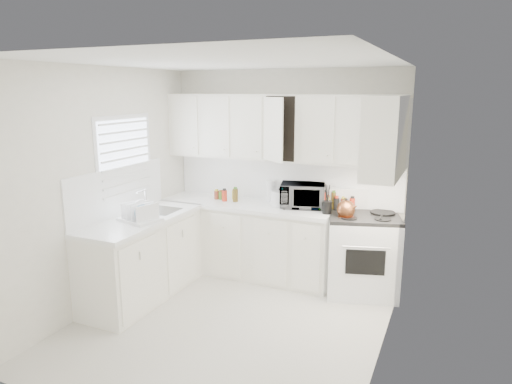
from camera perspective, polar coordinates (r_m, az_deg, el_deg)
The scene contains 36 objects.
floor at distance 4.90m, azimuth -3.43°, elevation -16.10°, with size 3.20×3.20×0.00m, color silver.
ceiling at distance 4.31m, azimuth -3.89°, elevation 15.86°, with size 3.20×3.20×0.00m, color white.
wall_back at distance 5.86m, azimuth 3.54°, elevation 2.23°, with size 3.00×3.00×0.00m, color white.
wall_front at distance 3.16m, azimuth -17.20°, elevation -7.48°, with size 3.00×3.00×0.00m, color white.
wall_left at distance 5.27m, azimuth -18.29°, elevation 0.44°, with size 3.20×3.20×0.00m, color white.
wall_right at distance 3.99m, azimuth 15.91°, elevation -3.20°, with size 3.20×3.20×0.00m, color white.
window_blinds at distance 5.48m, azimuth -15.88°, elevation 3.69°, with size 0.06×0.96×1.06m, color white, non-canonical shape.
lower_cabinets_back at distance 5.95m, azimuth -1.12°, elevation -6.04°, with size 2.22×0.60×0.90m, color white, non-canonical shape.
lower_cabinets_left at distance 5.47m, azimuth -13.90°, elevation -8.15°, with size 0.60×1.60×0.90m, color white, non-canonical shape.
countertop_back at distance 5.81m, azimuth -1.18°, elevation -1.63°, with size 2.24×0.64×0.05m, color white.
countertop_left at distance 5.31m, azimuth -14.08°, elevation -3.37°, with size 0.64×1.62×0.05m, color white.
backsplash_back at distance 5.87m, azimuth 3.50°, elevation 1.50°, with size 2.98×0.02×0.55m, color white.
backsplash_left at distance 5.43m, azimuth -16.76°, elevation 0.07°, with size 0.02×1.60×0.55m, color white.
upper_cabinets_back at distance 5.68m, azimuth 2.99°, elevation 3.95°, with size 3.00×0.33×0.80m, color white, non-canonical shape.
upper_cabinets_right at distance 4.76m, azimuth 15.49°, elevation 1.82°, with size 0.33×0.90×0.80m, color white, non-canonical shape.
sink at distance 5.55m, azimuth -11.96°, elevation -1.04°, with size 0.42×0.38×0.30m, color gray, non-canonical shape.
stove at distance 5.48m, azimuth 13.14°, elevation -6.29°, with size 0.79×0.65×1.22m, color white, non-canonical shape.
tea_kettle at distance 5.24m, azimuth 11.12°, elevation -1.95°, with size 0.26×0.22×0.24m, color brown, non-canonical shape.
frying_pan at distance 5.51m, azimuth 15.48°, elevation -2.44°, with size 0.28×0.48×0.04m, color black, non-canonical shape.
microwave at distance 5.60m, azimuth 5.81°, elevation -0.10°, with size 0.53×0.29×0.36m, color gray.
rice_cooker at distance 5.65m, azimuth 2.99°, elevation -0.62°, with size 0.22×0.22×0.22m, color white, non-canonical shape.
paper_towel at distance 5.89m, azimuth 1.81°, elevation 0.16°, with size 0.12×0.12×0.27m, color white.
utensil_crock at distance 5.34m, azimuth 8.86°, elevation -0.82°, with size 0.12×0.12×0.36m, color black, non-canonical shape.
dish_rack at distance 5.15m, azimuth -14.27°, elevation -2.24°, with size 0.43×0.32×0.24m, color white, non-canonical shape.
spice_left_0 at distance 6.10m, azimuth -4.59°, elevation -0.10°, with size 0.06×0.06×0.13m, color brown.
spice_left_1 at distance 5.99m, azimuth -4.37°, elevation -0.34°, with size 0.06×0.06×0.13m, color #467B29.
spice_left_2 at distance 6.03m, azimuth -3.34°, elevation -0.23°, with size 0.06×0.06×0.13m, color red.
spice_left_3 at distance 5.92m, azimuth -3.09°, elevation -0.47°, with size 0.06×0.06×0.13m, color gold.
spice_left_4 at distance 5.97m, azimuth -2.05°, elevation -0.36°, with size 0.06×0.06×0.13m, color brown.
sauce_right_0 at distance 5.61m, azimuth 8.57°, elevation -1.01°, with size 0.06×0.06×0.19m, color red.
sauce_right_1 at distance 5.54m, azimuth 8.96°, elevation -1.20°, with size 0.06×0.06×0.19m, color gold.
sauce_right_2 at distance 5.59m, azimuth 9.66°, elevation -1.12°, with size 0.06×0.06×0.19m, color brown.
sauce_right_3 at distance 5.52m, azimuth 10.06°, elevation -1.30°, with size 0.06×0.06×0.19m, color black.
sauce_right_4 at distance 5.56m, azimuth 10.76°, elevation -1.22°, with size 0.06×0.06×0.19m, color brown.
sauce_right_5 at distance 5.50m, azimuth 11.17°, elevation -1.41°, with size 0.06×0.06×0.19m, color #467B29.
sauce_right_6 at distance 5.54m, azimuth 11.86°, elevation -1.32°, with size 0.06×0.06×0.19m, color red.
Camera 1 is at (1.98, -3.82, 2.35)m, focal length 32.19 mm.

